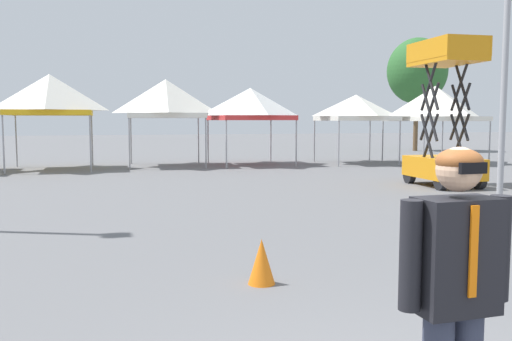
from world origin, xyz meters
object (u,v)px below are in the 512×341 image
Objects in this scene: canopy_tent_behind_center at (356,108)px; tree_behind_tents_left at (417,71)px; scissor_lift at (444,143)px; person_foreground at (455,291)px; light_pole_near_lift at (507,18)px; canopy_tent_center at (435,103)px; canopy_tent_far_left at (50,95)px; traffic_cone_lot_center at (262,261)px; canopy_tent_right_of_center at (166,99)px; canopy_tent_behind_left at (250,104)px.

tree_behind_tents_left reaches higher than canopy_tent_behind_center.
scissor_lift reaches higher than person_foreground.
light_pole_near_lift reaches higher than scissor_lift.
scissor_lift reaches higher than canopy_tent_center.
canopy_tent_far_left is 22.17m from tree_behind_tents_left.
person_foreground is at bearing -124.11° from canopy_tent_center.
tree_behind_tents_left is (9.47, 16.27, 3.68)m from scissor_lift.
canopy_tent_behind_center is 18.51m from traffic_cone_lot_center.
canopy_tent_center is (3.54, -0.69, 0.20)m from canopy_tent_behind_center.
light_pole_near_lift is at bearing -64.35° from canopy_tent_right_of_center.
canopy_tent_center is at bearing -4.58° from canopy_tent_far_left.
light_pole_near_lift reaches higher than person_foreground.
canopy_tent_far_left is 0.51× the size of light_pole_near_lift.
scissor_lift is (6.86, -9.26, -1.54)m from canopy_tent_right_of_center.
traffic_cone_lot_center is (-17.30, -23.88, -4.66)m from tree_behind_tents_left.
canopy_tent_behind_center reaches higher than traffic_cone_lot_center.
canopy_tent_right_of_center reaches higher than canopy_tent_center.
canopy_tent_right_of_center is 8.27m from canopy_tent_behind_center.
canopy_tent_center is 0.84× the size of scissor_lift.
scissor_lift is 2.34× the size of person_foreground.
canopy_tent_center is at bearing -10.98° from canopy_tent_behind_center.
canopy_tent_behind_left is at bearing 172.77° from canopy_tent_behind_center.
canopy_tent_right_of_center is at bearing 87.16° from person_foreground.
canopy_tent_behind_center is at bearing -6.59° from canopy_tent_right_of_center.
light_pole_near_lift is (7.05, 7.92, 3.15)m from person_foreground.
canopy_tent_right_of_center is at bearing 173.41° from canopy_tent_behind_center.
canopy_tent_behind_left is at bearing 101.54° from light_pole_near_lift.
canopy_tent_behind_center is 5.65× the size of traffic_cone_lot_center.
canopy_tent_behind_left is 1.85× the size of person_foreground.
scissor_lift is (-1.35, -8.31, -1.20)m from canopy_tent_behind_center.
canopy_tent_center reaches higher than canopy_tent_behind_center.
light_pole_near_lift is 22.13m from tree_behind_tents_left.
traffic_cone_lot_center is (-7.83, -7.62, -0.98)m from scissor_lift.
canopy_tent_right_of_center is 1.03× the size of canopy_tent_center.
person_foreground is 0.24× the size of light_pole_near_lift.
tree_behind_tents_left reaches higher than canopy_tent_far_left.
canopy_tent_right_of_center is 0.86× the size of scissor_lift.
person_foreground is (-9.23, -19.53, -1.42)m from canopy_tent_behind_center.
light_pole_near_lift reaches higher than canopy_tent_center.
canopy_tent_center is at bearing 50.16° from traffic_cone_lot_center.
scissor_lift is at bearing 54.94° from person_foreground.
canopy_tent_behind_center is (8.21, -0.95, -0.34)m from canopy_tent_right_of_center.
canopy_tent_behind_left is at bearing 74.74° from traffic_cone_lot_center.
canopy_tent_right_of_center is at bearing -156.77° from tree_behind_tents_left.
person_foreground is (-1.02, -20.48, -1.76)m from canopy_tent_right_of_center.
canopy_tent_behind_left is at bearing -150.07° from tree_behind_tents_left.
light_pole_near_lift is at bearing -117.61° from canopy_tent_center.
scissor_lift is at bearing 75.96° from light_pole_near_lift.
person_foreground is at bearing -102.76° from canopy_tent_behind_left.
canopy_tent_far_left is at bearing -160.57° from tree_behind_tents_left.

